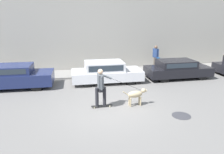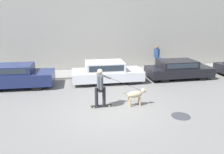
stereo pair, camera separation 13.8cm
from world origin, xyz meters
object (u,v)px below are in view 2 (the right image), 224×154
pedestrian_with_bag (157,56)px  parked_car_1 (107,72)px  skateboarder (100,86)px  parked_car_0 (12,76)px  parked_car_2 (178,69)px  dog (136,95)px

pedestrian_with_bag → parked_car_1: bearing=-0.9°
parked_car_1 → skateboarder: 3.77m
skateboarder → pedestrian_with_bag: (4.88, 5.77, 0.09)m
parked_car_0 → pedestrian_with_bag: bearing=14.9°
skateboarder → pedestrian_with_bag: size_ratio=1.37×
parked_car_1 → skateboarder: (-0.87, -3.64, 0.37)m
pedestrian_with_bag → parked_car_2: bearing=77.1°
skateboarder → parked_car_2: bearing=31.8°
parked_car_2 → parked_car_0: bearing=-180.0°
dog → parked_car_1: bearing=96.1°
parked_car_0 → parked_car_2: 9.92m
parked_car_2 → pedestrian_with_bag: 2.27m
parked_car_1 → dog: (0.68, -3.74, -0.11)m
parked_car_0 → parked_car_2: bearing=2.0°
dog → parked_car_2: bearing=39.3°
parked_car_2 → dog: (-3.94, -3.74, -0.08)m
parked_car_2 → dog: 5.43m
dog → skateboarder: (-1.55, 0.10, 0.48)m
parked_car_0 → skateboarder: 5.75m
parked_car_2 → pedestrian_with_bag: size_ratio=2.39×
parked_car_2 → skateboarder: 6.60m
pedestrian_with_bag → dog: bearing=31.5°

